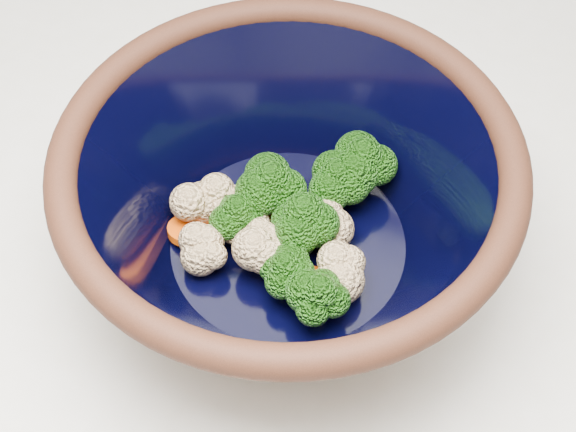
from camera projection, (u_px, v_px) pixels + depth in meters
counter at (232, 358)px, 1.04m from camera, size 1.20×1.20×0.90m
mixing_bowl at (288, 205)px, 0.54m from camera, size 0.30×0.30×0.13m
vegetable_pile at (295, 217)px, 0.55m from camera, size 0.15×0.15×0.06m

